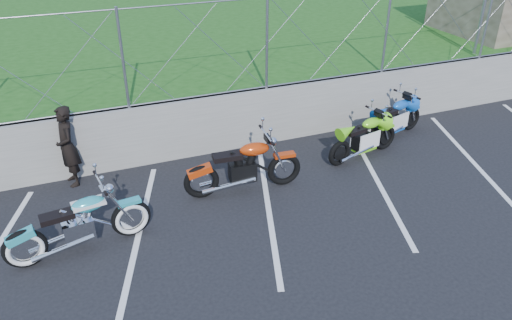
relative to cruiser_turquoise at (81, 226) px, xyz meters
name	(u,v)px	position (x,y,z in m)	size (l,w,h in m)	color
ground	(291,237)	(3.27, -0.95, -0.47)	(90.00, 90.00, 0.00)	black
retaining_wall	(224,122)	(3.27, 2.55, 0.18)	(30.00, 0.22, 1.30)	slate
grass_field	(142,22)	(3.27, 12.55, 0.18)	(30.00, 20.00, 1.30)	#1A4813
chain_link_fence	(222,49)	(3.27, 2.55, 1.83)	(28.00, 0.03, 2.00)	gray
parking_lines	(325,193)	(4.47, 0.05, -0.46)	(18.29, 4.31, 0.01)	silver
cruiser_turquoise	(81,226)	(0.00, 0.00, 0.00)	(2.33, 0.74, 1.16)	black
naked_orange	(245,168)	(3.07, 0.72, 0.03)	(2.33, 0.79, 1.16)	black
sportbike_green	(364,139)	(5.97, 1.07, -0.03)	(1.91, 0.68, 1.00)	black
sportbike_blue	(394,120)	(7.16, 1.65, -0.03)	(1.90, 0.76, 1.01)	black
person_standing	(67,146)	(-0.02, 2.25, 0.35)	(0.60, 0.39, 1.64)	black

